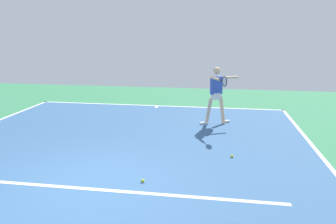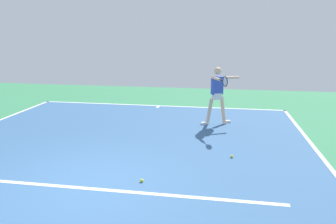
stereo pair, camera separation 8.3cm
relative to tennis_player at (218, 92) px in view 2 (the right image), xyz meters
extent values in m
plane|color=#388456|center=(2.29, 4.66, -1.02)|extent=(22.48, 22.48, 0.00)
cube|color=#38608E|center=(2.29, 4.66, -1.02)|extent=(9.59, 13.87, 0.00)
cube|color=white|center=(2.29, -2.22, -1.02)|extent=(9.59, 0.10, 0.01)
cube|color=white|center=(2.29, 4.75, -1.02)|extent=(7.19, 0.10, 0.01)
cube|color=white|center=(2.29, -2.02, -1.02)|extent=(0.10, 0.30, 0.01)
cylinder|color=beige|center=(-0.19, -0.13, -0.61)|extent=(0.27, 0.40, 0.86)
cube|color=white|center=(-0.32, -0.19, -0.99)|extent=(0.26, 0.19, 0.07)
cylinder|color=beige|center=(0.23, 0.07, -0.61)|extent=(0.27, 0.40, 0.86)
cube|color=white|center=(0.36, 0.13, -0.99)|extent=(0.26, 0.19, 0.07)
cube|color=white|center=(0.02, -0.03, -0.14)|extent=(0.31, 0.29, 0.20)
cube|color=#334CB2|center=(0.02, -0.03, 0.19)|extent=(0.38, 0.31, 0.55)
sphere|color=beige|center=(0.02, -0.03, 0.64)|extent=(0.22, 0.22, 0.22)
cylinder|color=beige|center=(-0.38, -0.22, 0.42)|extent=(0.53, 0.30, 0.08)
cylinder|color=beige|center=(0.06, 0.29, 0.45)|extent=(0.30, 0.53, 0.08)
cylinder|color=black|center=(-0.10, 0.64, 0.45)|extent=(0.12, 0.21, 0.03)
torus|color=black|center=(-0.21, 0.86, 0.45)|extent=(0.15, 0.28, 0.29)
cylinder|color=silver|center=(-0.21, 0.86, 0.45)|extent=(0.11, 0.23, 0.25)
sphere|color=yellow|center=(-0.41, 2.79, -0.99)|extent=(0.07, 0.07, 0.07)
sphere|color=#CCE033|center=(1.32, 4.33, -0.99)|extent=(0.07, 0.07, 0.07)
camera|label=1|loc=(-0.03, 9.78, 1.74)|focal=34.06mm
camera|label=2|loc=(-0.11, 9.76, 1.74)|focal=34.06mm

